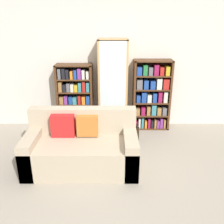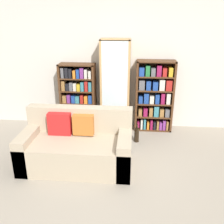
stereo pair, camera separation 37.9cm
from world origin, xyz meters
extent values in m
plane|color=gray|center=(0.00, 0.00, 0.00)|extent=(16.00, 16.00, 0.00)
cube|color=beige|center=(0.00, 2.26, 1.35)|extent=(7.08, 0.06, 2.70)
cube|color=tan|center=(-0.43, 0.56, 0.23)|extent=(1.69, 0.86, 0.45)
cube|color=tan|center=(-0.43, 0.88, 0.66)|extent=(1.69, 0.20, 0.42)
cube|color=tan|center=(-1.17, 0.56, 0.29)|extent=(0.20, 0.86, 0.57)
cube|color=tan|center=(0.31, 0.56, 0.29)|extent=(0.20, 0.86, 0.57)
cube|color=red|center=(-0.73, 0.72, 0.63)|extent=(0.36, 0.12, 0.36)
cube|color=#B76628|center=(-0.35, 0.72, 0.63)|extent=(0.32, 0.12, 0.32)
cube|color=#4C2D19|center=(-1.05, 2.05, 0.67)|extent=(0.04, 0.32, 1.34)
cube|color=#4C2D19|center=(-0.38, 2.05, 0.67)|extent=(0.04, 0.32, 1.34)
cube|color=#4C2D19|center=(-0.72, 2.05, 1.33)|extent=(0.72, 0.32, 0.02)
cube|color=#4C2D19|center=(-0.72, 2.05, 0.01)|extent=(0.72, 0.32, 0.02)
cube|color=#4C2D19|center=(-0.72, 2.21, 0.67)|extent=(0.72, 0.01, 1.34)
cube|color=#4C2D19|center=(-0.72, 2.05, 0.28)|extent=(0.64, 0.32, 0.02)
cube|color=#4C2D19|center=(-0.72, 2.05, 0.54)|extent=(0.64, 0.32, 0.02)
cube|color=#4C2D19|center=(-0.72, 2.05, 0.80)|extent=(0.64, 0.32, 0.02)
cube|color=#4C2D19|center=(-0.72, 2.05, 1.06)|extent=(0.64, 0.32, 0.02)
cube|color=#AD231E|center=(-0.99, 2.04, 0.10)|extent=(0.05, 0.24, 0.15)
cube|color=olive|center=(-0.92, 2.04, 0.11)|extent=(0.05, 0.24, 0.18)
cube|color=teal|center=(-0.85, 2.04, 0.12)|extent=(0.06, 0.24, 0.19)
cube|color=#5B5B60|center=(-0.78, 2.04, 0.12)|extent=(0.06, 0.24, 0.19)
cube|color=teal|center=(-0.72, 2.04, 0.12)|extent=(0.06, 0.24, 0.18)
cube|color=#7A3384|center=(-0.64, 2.04, 0.11)|extent=(0.06, 0.24, 0.17)
cube|color=black|center=(-0.58, 2.04, 0.11)|extent=(0.05, 0.24, 0.18)
cube|color=#AD231E|center=(-0.51, 2.04, 0.11)|extent=(0.05, 0.24, 0.18)
cube|color=orange|center=(-0.44, 2.04, 0.13)|extent=(0.04, 0.24, 0.20)
cube|color=#7A3384|center=(-0.99, 2.04, 0.37)|extent=(0.05, 0.24, 0.16)
cube|color=black|center=(-0.93, 2.04, 0.39)|extent=(0.05, 0.24, 0.18)
cube|color=beige|center=(-0.87, 2.04, 0.38)|extent=(0.05, 0.24, 0.18)
cube|color=olive|center=(-0.81, 2.04, 0.39)|extent=(0.04, 0.24, 0.19)
cube|color=#7A3384|center=(-0.74, 2.04, 0.37)|extent=(0.05, 0.24, 0.15)
cube|color=black|center=(-0.69, 2.04, 0.38)|extent=(0.05, 0.24, 0.17)
cube|color=teal|center=(-0.62, 2.04, 0.38)|extent=(0.05, 0.24, 0.18)
cube|color=gold|center=(-0.56, 2.04, 0.36)|extent=(0.04, 0.24, 0.13)
cube|color=#5B5B60|center=(-0.50, 2.04, 0.39)|extent=(0.05, 0.24, 0.20)
cube|color=teal|center=(-0.44, 2.04, 0.39)|extent=(0.04, 0.24, 0.19)
cube|color=olive|center=(-0.98, 2.04, 0.63)|extent=(0.08, 0.24, 0.15)
cube|color=#7A3384|center=(-0.89, 2.04, 0.64)|extent=(0.06, 0.24, 0.17)
cube|color=#1E4293|center=(-0.80, 2.04, 0.63)|extent=(0.07, 0.24, 0.15)
cube|color=teal|center=(-0.72, 2.04, 0.62)|extent=(0.08, 0.24, 0.14)
cube|color=#AD231E|center=(-0.62, 2.04, 0.64)|extent=(0.06, 0.24, 0.17)
cube|color=orange|center=(-0.54, 2.04, 0.63)|extent=(0.07, 0.24, 0.15)
cube|color=#1E4293|center=(-0.45, 2.04, 0.64)|extent=(0.07, 0.24, 0.17)
cube|color=olive|center=(-0.99, 2.04, 0.91)|extent=(0.07, 0.24, 0.20)
cube|color=black|center=(-0.90, 2.04, 0.88)|extent=(0.07, 0.24, 0.14)
cube|color=#5B5B60|center=(-0.83, 2.04, 0.89)|extent=(0.07, 0.24, 0.17)
cube|color=beige|center=(-0.76, 2.04, 0.89)|extent=(0.06, 0.24, 0.15)
cube|color=gold|center=(-0.68, 2.04, 0.88)|extent=(0.07, 0.24, 0.14)
cube|color=teal|center=(-0.60, 2.04, 0.90)|extent=(0.06, 0.24, 0.18)
cube|color=#AD231E|center=(-0.52, 2.04, 0.91)|extent=(0.06, 0.24, 0.20)
cube|color=teal|center=(-0.44, 2.04, 0.90)|extent=(0.06, 0.24, 0.19)
cube|color=#5B5B60|center=(-0.99, 2.04, 1.17)|extent=(0.05, 0.24, 0.20)
cube|color=black|center=(-0.91, 2.04, 1.17)|extent=(0.06, 0.24, 0.20)
cube|color=black|center=(-0.83, 2.04, 1.16)|extent=(0.05, 0.24, 0.19)
cube|color=orange|center=(-0.75, 2.04, 1.15)|extent=(0.05, 0.24, 0.15)
cube|color=#1E4293|center=(-0.68, 2.04, 1.16)|extent=(0.06, 0.24, 0.17)
cube|color=#7A3384|center=(-0.60, 2.04, 1.17)|extent=(0.07, 0.24, 0.20)
cube|color=beige|center=(-0.52, 2.04, 1.16)|extent=(0.05, 0.24, 0.18)
cube|color=beige|center=(-0.44, 2.04, 1.14)|extent=(0.05, 0.24, 0.15)
cube|color=tan|center=(-0.21, 2.03, 0.91)|extent=(0.04, 0.36, 1.82)
cube|color=tan|center=(0.32, 2.03, 0.91)|extent=(0.04, 0.36, 1.82)
cube|color=tan|center=(0.05, 2.03, 1.81)|extent=(0.57, 0.36, 0.02)
cube|color=tan|center=(0.05, 2.03, 0.01)|extent=(0.57, 0.36, 0.02)
cube|color=tan|center=(0.05, 2.21, 0.91)|extent=(0.57, 0.01, 1.82)
cube|color=silver|center=(0.05, 1.86, 0.91)|extent=(0.49, 0.01, 1.80)
cube|color=tan|center=(0.05, 2.03, 0.32)|extent=(0.49, 0.32, 0.02)
cube|color=tan|center=(0.05, 2.03, 0.62)|extent=(0.49, 0.32, 0.02)
cube|color=tan|center=(0.05, 2.03, 0.91)|extent=(0.49, 0.32, 0.02)
cube|color=tan|center=(0.05, 2.03, 1.21)|extent=(0.49, 0.32, 0.02)
cube|color=tan|center=(0.05, 2.03, 1.50)|extent=(0.49, 0.32, 0.02)
cylinder|color=silver|center=(-0.13, 2.05, 0.06)|extent=(0.01, 0.01, 0.08)
cone|color=silver|center=(-0.13, 2.05, 0.15)|extent=(0.06, 0.06, 0.09)
cylinder|color=silver|center=(-0.04, 2.05, 0.06)|extent=(0.01, 0.01, 0.08)
cone|color=silver|center=(-0.04, 2.05, 0.15)|extent=(0.06, 0.06, 0.09)
cylinder|color=silver|center=(0.05, 2.05, 0.06)|extent=(0.01, 0.01, 0.08)
cone|color=silver|center=(0.05, 2.05, 0.15)|extent=(0.06, 0.06, 0.09)
cylinder|color=silver|center=(0.14, 2.02, 0.06)|extent=(0.01, 0.01, 0.08)
cone|color=silver|center=(0.14, 2.02, 0.15)|extent=(0.06, 0.06, 0.09)
cylinder|color=silver|center=(0.23, 2.02, 0.06)|extent=(0.01, 0.01, 0.08)
cone|color=silver|center=(0.23, 2.02, 0.15)|extent=(0.06, 0.06, 0.09)
cylinder|color=silver|center=(-0.10, 2.04, 0.37)|extent=(0.01, 0.01, 0.07)
cone|color=silver|center=(-0.10, 2.04, 0.45)|extent=(0.09, 0.09, 0.09)
cylinder|color=silver|center=(0.05, 2.03, 0.37)|extent=(0.01, 0.01, 0.07)
cone|color=silver|center=(0.05, 2.03, 0.45)|extent=(0.09, 0.09, 0.09)
cylinder|color=silver|center=(0.20, 2.02, 0.37)|extent=(0.01, 0.01, 0.07)
cone|color=silver|center=(0.20, 2.02, 0.45)|extent=(0.09, 0.09, 0.09)
cylinder|color=silver|center=(-0.10, 2.03, 0.66)|extent=(0.01, 0.01, 0.07)
cone|color=silver|center=(-0.10, 2.03, 0.74)|extent=(0.09, 0.09, 0.08)
cylinder|color=silver|center=(0.05, 2.02, 0.66)|extent=(0.01, 0.01, 0.07)
cone|color=silver|center=(0.05, 2.02, 0.74)|extent=(0.09, 0.09, 0.08)
cylinder|color=silver|center=(0.20, 2.05, 0.66)|extent=(0.01, 0.01, 0.07)
cone|color=silver|center=(0.20, 2.05, 0.74)|extent=(0.09, 0.09, 0.08)
cylinder|color=silver|center=(-0.10, 2.03, 0.97)|extent=(0.01, 0.01, 0.09)
cone|color=silver|center=(-0.10, 2.03, 1.06)|extent=(0.09, 0.09, 0.11)
cylinder|color=silver|center=(0.05, 2.02, 0.97)|extent=(0.01, 0.01, 0.09)
cone|color=silver|center=(0.05, 2.02, 1.06)|extent=(0.09, 0.09, 0.11)
cylinder|color=silver|center=(0.20, 2.02, 0.97)|extent=(0.01, 0.01, 0.09)
cone|color=silver|center=(0.20, 2.02, 1.06)|extent=(0.09, 0.09, 0.11)
cylinder|color=silver|center=(-0.13, 2.04, 1.26)|extent=(0.01, 0.01, 0.08)
cone|color=silver|center=(-0.13, 2.04, 1.34)|extent=(0.06, 0.06, 0.09)
cylinder|color=silver|center=(-0.04, 2.02, 1.26)|extent=(0.01, 0.01, 0.08)
cone|color=silver|center=(-0.04, 2.02, 1.34)|extent=(0.06, 0.06, 0.09)
cylinder|color=silver|center=(0.05, 2.04, 1.26)|extent=(0.01, 0.01, 0.08)
cone|color=silver|center=(0.05, 2.04, 1.34)|extent=(0.06, 0.06, 0.09)
cylinder|color=silver|center=(0.14, 2.03, 1.26)|extent=(0.01, 0.01, 0.08)
cone|color=silver|center=(0.14, 2.03, 1.34)|extent=(0.06, 0.06, 0.09)
cylinder|color=silver|center=(0.23, 2.03, 1.26)|extent=(0.01, 0.01, 0.08)
cone|color=silver|center=(0.23, 2.03, 1.34)|extent=(0.06, 0.06, 0.09)
cylinder|color=silver|center=(-0.13, 2.05, 1.55)|extent=(0.01, 0.01, 0.08)
cone|color=silver|center=(-0.13, 2.05, 1.64)|extent=(0.06, 0.06, 0.10)
cylinder|color=silver|center=(-0.04, 2.05, 1.55)|extent=(0.01, 0.01, 0.08)
cone|color=silver|center=(-0.04, 2.05, 1.64)|extent=(0.06, 0.06, 0.10)
cylinder|color=silver|center=(0.05, 2.04, 1.55)|extent=(0.01, 0.01, 0.08)
cone|color=silver|center=(0.05, 2.04, 1.64)|extent=(0.06, 0.06, 0.10)
cylinder|color=silver|center=(0.14, 2.05, 1.55)|extent=(0.01, 0.01, 0.08)
cone|color=silver|center=(0.14, 2.05, 1.64)|extent=(0.06, 0.06, 0.10)
cylinder|color=silver|center=(0.23, 2.03, 1.55)|extent=(0.01, 0.01, 0.08)
cone|color=silver|center=(0.23, 2.03, 1.64)|extent=(0.06, 0.06, 0.10)
cube|color=#4C2D19|center=(0.48, 2.05, 0.71)|extent=(0.04, 0.32, 1.43)
cube|color=#4C2D19|center=(1.19, 2.05, 0.71)|extent=(0.04, 0.32, 1.43)
cube|color=#4C2D19|center=(0.84, 2.05, 1.41)|extent=(0.75, 0.32, 0.02)
cube|color=#4C2D19|center=(0.84, 2.05, 0.01)|extent=(0.75, 0.32, 0.02)
cube|color=#4C2D19|center=(0.84, 2.21, 0.71)|extent=(0.75, 0.01, 1.43)
cube|color=#4C2D19|center=(0.84, 2.05, 0.30)|extent=(0.67, 0.32, 0.02)
cube|color=#4C2D19|center=(0.84, 2.05, 0.58)|extent=(0.67, 0.32, 0.02)
cube|color=#4C2D19|center=(0.84, 2.05, 0.85)|extent=(0.67, 0.32, 0.02)
cube|color=#4C2D19|center=(0.84, 2.05, 1.13)|extent=(0.67, 0.32, 0.02)
cube|color=#8E1947|center=(0.54, 2.04, 0.10)|extent=(0.04, 0.24, 0.15)
cube|color=beige|center=(0.61, 2.04, 0.13)|extent=(0.04, 0.24, 0.21)
cube|color=teal|center=(0.67, 2.04, 0.13)|extent=(0.04, 0.24, 0.22)
cube|color=orange|center=(0.74, 2.04, 0.10)|extent=(0.04, 0.24, 0.15)
cube|color=#8E1947|center=(0.81, 2.04, 0.12)|extent=(0.05, 0.24, 0.20)
cube|color=black|center=(0.87, 2.04, 0.10)|extent=(0.04, 0.24, 0.16)
cube|color=olive|center=(0.94, 2.04, 0.11)|extent=(0.04, 0.24, 0.18)
cube|color=#7A3384|center=(1.00, 2.04, 0.10)|extent=(0.05, 0.24, 0.16)
cube|color=#7A3384|center=(1.07, 2.04, 0.13)|extent=(0.05, 0.24, 0.20)
cube|color=olive|center=(1.13, 2.04, 0.12)|extent=(0.04, 0.24, 0.19)
cube|color=olive|center=(0.57, 2.04, 0.38)|extent=(0.07, 0.24, 0.14)
cube|color=#8E1947|center=(0.67, 2.04, 0.39)|extent=(0.08, 0.24, 0.16)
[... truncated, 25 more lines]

